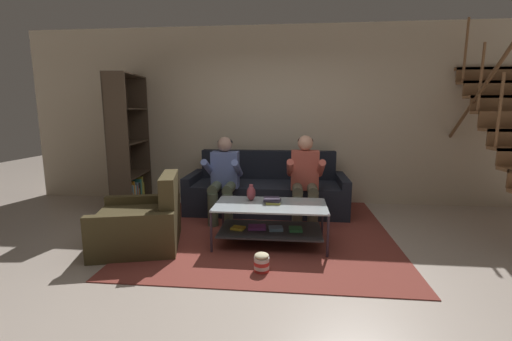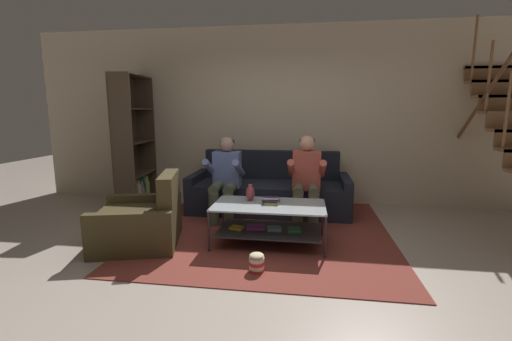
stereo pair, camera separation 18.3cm
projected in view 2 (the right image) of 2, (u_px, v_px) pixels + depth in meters
The scene contains 12 objects.
ground at pixel (256, 260), 3.58m from camera, with size 16.80×16.80×0.00m, color #B4A597.
back_partition at pixel (277, 116), 5.73m from camera, with size 8.40×0.12×2.90m, color beige.
couch at pixel (269, 192), 5.30m from camera, with size 2.41×0.91×0.91m.
person_seated_left at pixel (225, 175), 4.79m from camera, with size 0.50×0.58×1.18m.
person_seated_right at pixel (306, 176), 4.63m from camera, with size 0.50×0.58×1.21m.
coffee_table at pixel (269, 218), 3.96m from camera, with size 1.28×0.69×0.48m.
area_rug at pixel (268, 228), 4.56m from camera, with size 3.08×3.30×0.01m.
vase at pixel (250, 193), 4.09m from camera, with size 0.11×0.11×0.19m.
book_stack at pixel (271, 201), 3.96m from camera, with size 0.21×0.18×0.07m.
bookshelf at pixel (132, 160), 5.52m from camera, with size 0.43×1.00×2.10m.
armchair at pixel (142, 222), 3.97m from camera, with size 1.10×1.12×0.83m.
popcorn_tub at pixel (257, 263), 3.30m from camera, with size 0.15×0.15×0.19m.
Camera 2 is at (0.49, -3.33, 1.54)m, focal length 24.00 mm.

